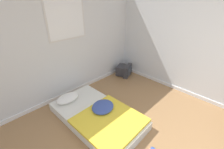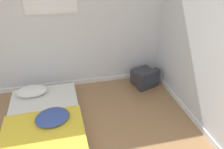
{
  "view_description": "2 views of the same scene",
  "coord_description": "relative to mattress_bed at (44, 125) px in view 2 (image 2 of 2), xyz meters",
  "views": [
    {
      "loc": [
        -1.22,
        -0.13,
        2.31
      ],
      "look_at": [
        1.05,
        2.13,
        0.62
      ],
      "focal_mm": 24.0,
      "sensor_mm": 36.0,
      "label": 1
    },
    {
      "loc": [
        0.64,
        -0.85,
        2.36
      ],
      "look_at": [
        1.33,
        2.08,
        0.65
      ],
      "focal_mm": 35.0,
      "sensor_mm": 36.0,
      "label": 2
    }
  ],
  "objects": [
    {
      "name": "wall_back",
      "position": [
        -0.21,
        1.27,
        1.17
      ],
      "size": [
        7.42,
        0.08,
        2.6
      ],
      "color": "silver",
      "rests_on": "ground_plane"
    },
    {
      "name": "crt_tv",
      "position": [
        1.91,
        0.9,
        0.05
      ],
      "size": [
        0.54,
        0.52,
        0.37
      ],
      "color": "#333338",
      "rests_on": "ground_plane"
    },
    {
      "name": "mattress_bed",
      "position": [
        0.0,
        0.0,
        0.0
      ],
      "size": [
        1.15,
        1.99,
        0.33
      ],
      "color": "silver",
      "rests_on": "ground_plane"
    }
  ]
}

